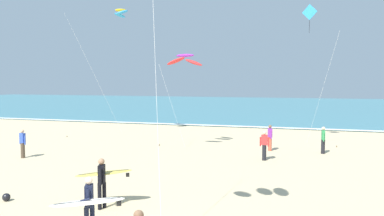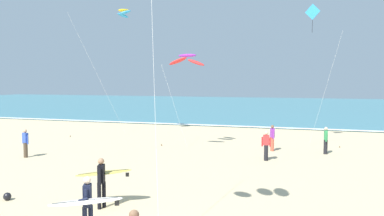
{
  "view_description": "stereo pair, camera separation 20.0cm",
  "coord_description": "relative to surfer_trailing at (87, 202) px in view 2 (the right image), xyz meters",
  "views": [
    {
      "loc": [
        4.28,
        -8.0,
        4.29
      ],
      "look_at": [
        0.19,
        5.64,
        3.27
      ],
      "focal_mm": 36.09,
      "sensor_mm": 36.0,
      "label": 1
    },
    {
      "loc": [
        4.48,
        -7.94,
        4.29
      ],
      "look_at": [
        0.19,
        5.64,
        3.27
      ],
      "focal_mm": 36.09,
      "sensor_mm": 36.0,
      "label": 2
    }
  ],
  "objects": [
    {
      "name": "kite_arc_violet_near",
      "position": [
        -1.78,
        13.99,
        4.51
      ],
      "size": [
        2.92,
        2.76,
        5.92
      ],
      "color": "red",
      "rests_on": "ground"
    },
    {
      "name": "kite_arc_golden_far",
      "position": [
        -8.4,
        18.45,
        8.43
      ],
      "size": [
        4.42,
        3.5,
        9.77
      ],
      "color": "#2D99DB",
      "rests_on": "ground"
    },
    {
      "name": "shoreline_foam",
      "position": [
        1.25,
        26.02,
        -0.95
      ],
      "size": [
        160.0,
        0.83,
        0.01
      ],
      "primitive_type": "cube",
      "color": "white",
      "rests_on": "ocean_water"
    },
    {
      "name": "surfer_trailing",
      "position": [
        0.0,
        0.0,
        0.0
      ],
      "size": [
        1.96,
        1.24,
        1.71
      ],
      "color": "black",
      "rests_on": "ground"
    },
    {
      "name": "surfer_third",
      "position": [
        -1.04,
        2.56,
        0.01
      ],
      "size": [
        2.03,
        1.21,
        1.71
      ],
      "color": "black",
      "rests_on": "ground"
    },
    {
      "name": "beach_ball",
      "position": [
        -4.67,
        2.14,
        -0.9
      ],
      "size": [
        0.28,
        0.28,
        0.28
      ],
      "primitive_type": "sphere",
      "color": "black",
      "rests_on": "ground"
    },
    {
      "name": "bystander_green_top",
      "position": [
        6.45,
        14.74,
        -0.23
      ],
      "size": [
        0.22,
        0.5,
        1.59
      ],
      "color": "black",
      "rests_on": "ground"
    },
    {
      "name": "ocean_water",
      "position": [
        1.25,
        55.72,
        -1.0
      ],
      "size": [
        160.0,
        60.0,
        0.08
      ],
      "primitive_type": "cube",
      "color": "teal",
      "rests_on": "ground"
    },
    {
      "name": "bystander_blue_top",
      "position": [
        -9.5,
        8.67,
        -0.23
      ],
      "size": [
        0.49,
        0.26,
        1.59
      ],
      "color": "#4C3D2D",
      "rests_on": "ground"
    },
    {
      "name": "kite_diamond_cobalt_high",
      "position": [
        5.62,
        17.96,
        7.3
      ],
      "size": [
        2.36,
        0.96,
        9.28
      ],
      "color": "#2D99DB",
      "rests_on": "ground"
    },
    {
      "name": "bystander_red_top",
      "position": [
        3.37,
        11.85,
        -0.23
      ],
      "size": [
        0.5,
        0.22,
        1.59
      ],
      "color": "black",
      "rests_on": "ground"
    },
    {
      "name": "bystander_purple_top",
      "position": [
        3.39,
        14.78,
        -0.23
      ],
      "size": [
        0.3,
        0.46,
        1.59
      ],
      "color": "#D8593F",
      "rests_on": "ground"
    }
  ]
}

